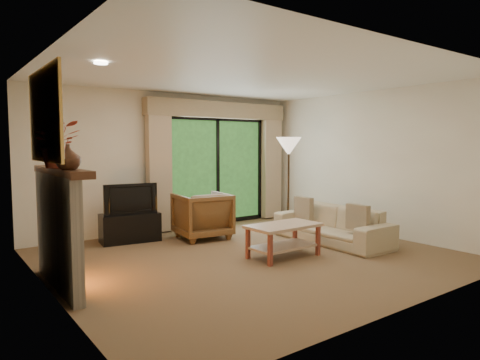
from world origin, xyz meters
TOP-DOWN VIEW (x-y plane):
  - floor at (0.00, 0.00)m, footprint 5.50×5.50m
  - ceiling at (0.00, 0.00)m, footprint 5.50×5.50m
  - wall_back at (0.00, 2.50)m, footprint 5.00×0.00m
  - wall_front at (0.00, -2.50)m, footprint 5.00×0.00m
  - wall_left at (-2.75, 0.00)m, footprint 0.00×5.00m
  - wall_right at (2.75, 0.00)m, footprint 0.00×5.00m
  - fireplace at (-2.63, 0.20)m, footprint 0.24×1.70m
  - mirror at (-2.71, 0.20)m, footprint 0.07×1.45m
  - sliding_door at (1.00, 2.45)m, footprint 2.26×0.10m
  - curtain_left at (-0.35, 2.34)m, footprint 0.45×0.18m
  - curtain_right at (2.35, 2.34)m, footprint 0.45×0.18m
  - cornice at (1.00, 2.36)m, footprint 3.20×0.24m
  - media_console at (-1.08, 1.95)m, footprint 1.01×0.55m
  - tv at (-1.08, 1.95)m, footprint 0.89×0.23m
  - armchair at (0.04, 1.47)m, footprint 0.96×0.98m
  - sofa at (1.61, -0.09)m, footprint 0.83×2.05m
  - pillow_near at (1.54, -0.68)m, footprint 0.11×0.40m
  - pillow_far at (1.54, 0.50)m, footprint 0.11×0.40m
  - coffee_table at (0.34, -0.31)m, footprint 1.08×0.61m
  - floor_lamp at (1.71, 1.08)m, footprint 0.51×0.51m
  - vase at (-2.61, -0.26)m, footprint 0.31×0.31m
  - branches at (-2.61, 0.14)m, footprint 0.51×0.46m

SIDE VIEW (x-z plane):
  - floor at x=0.00m, z-range 0.00..0.00m
  - coffee_table at x=0.34m, z-range 0.00..0.48m
  - media_console at x=-1.08m, z-range 0.00..0.48m
  - sofa at x=1.61m, z-range 0.00..0.60m
  - armchair at x=0.04m, z-range 0.00..0.80m
  - pillow_near at x=1.54m, z-range 0.31..0.71m
  - pillow_far at x=1.54m, z-range 0.31..0.71m
  - fireplace at x=-2.63m, z-range 0.00..1.37m
  - tv at x=-1.08m, z-range 0.48..0.99m
  - floor_lamp at x=1.71m, z-range 0.00..1.77m
  - sliding_door at x=1.00m, z-range 0.02..2.18m
  - curtain_left at x=-0.35m, z-range 0.02..2.38m
  - curtain_right at x=2.35m, z-range 0.02..2.38m
  - wall_back at x=0.00m, z-range -1.20..3.80m
  - wall_front at x=0.00m, z-range -1.20..3.80m
  - wall_left at x=-2.75m, z-range -1.20..3.80m
  - wall_right at x=2.75m, z-range -1.20..3.80m
  - vase at x=-2.61m, z-range 1.37..1.64m
  - branches at x=-2.61m, z-range 1.37..1.89m
  - mirror at x=-2.71m, z-range 1.44..2.46m
  - cornice at x=1.00m, z-range 2.16..2.48m
  - ceiling at x=0.00m, z-range 2.60..2.60m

